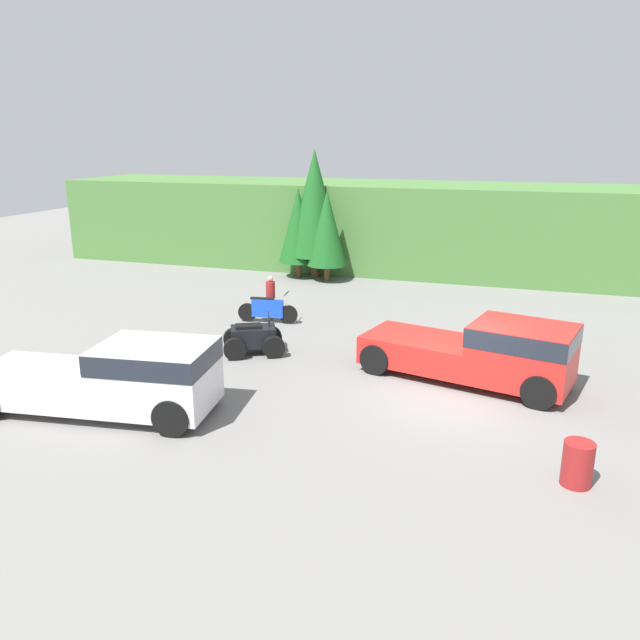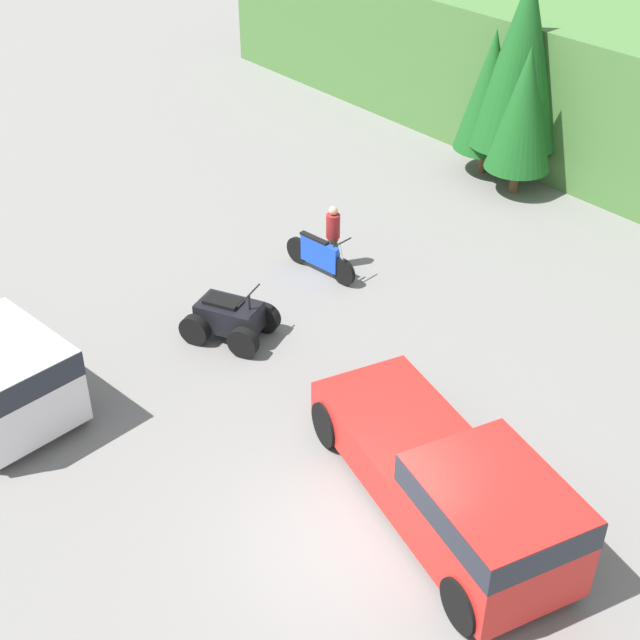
# 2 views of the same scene
# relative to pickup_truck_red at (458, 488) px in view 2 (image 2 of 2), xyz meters

# --- Properties ---
(ground_plane) EXTENTS (80.00, 80.00, 0.00)m
(ground_plane) POSITION_rel_pickup_truck_red_xyz_m (-0.74, -1.28, -0.94)
(ground_plane) COLOR slate
(tree_left) EXTENTS (1.85, 1.85, 4.20)m
(tree_left) POSITION_rel_pickup_truck_red_xyz_m (-9.30, 11.00, 1.52)
(tree_left) COLOR brown
(tree_left) RESTS_ON ground_plane
(tree_mid_left) EXTENTS (2.60, 2.60, 5.90)m
(tree_mid_left) POSITION_rel_pickup_truck_red_xyz_m (-8.61, 11.34, 2.52)
(tree_mid_left) COLOR brown
(tree_mid_left) RESTS_ON ground_plane
(tree_mid_right) EXTENTS (1.82, 1.82, 4.14)m
(tree_mid_right) POSITION_rel_pickup_truck_red_xyz_m (-7.80, 10.65, 1.49)
(tree_mid_right) COLOR brown
(tree_mid_right) RESTS_ON ground_plane
(pickup_truck_red) EXTENTS (5.89, 3.25, 1.78)m
(pickup_truck_red) POSITION_rel_pickup_truck_red_xyz_m (0.00, 0.00, 0.00)
(pickup_truck_red) COLOR red
(pickup_truck_red) RESTS_ON ground_plane
(dirt_bike) EXTENTS (2.18, 0.60, 1.12)m
(dirt_bike) POSITION_rel_pickup_truck_red_xyz_m (-7.78, 3.54, -0.48)
(dirt_bike) COLOR black
(dirt_bike) RESTS_ON ground_plane
(quad_atv) EXTENTS (2.19, 1.93, 1.21)m
(quad_atv) POSITION_rel_pickup_truck_red_xyz_m (-6.92, 0.33, -0.47)
(quad_atv) COLOR black
(quad_atv) RESTS_ON ground_plane
(rider_person) EXTENTS (0.42, 0.42, 1.62)m
(rider_person) POSITION_rel_pickup_truck_red_xyz_m (-7.84, 3.99, -0.06)
(rider_person) COLOR brown
(rider_person) RESTS_ON ground_plane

